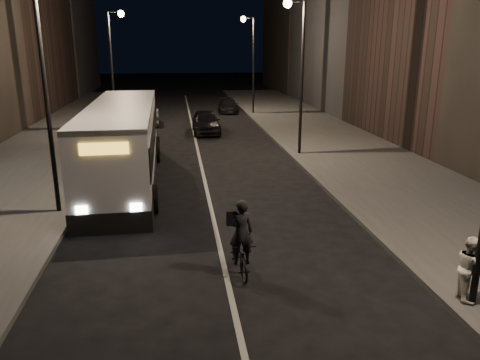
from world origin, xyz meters
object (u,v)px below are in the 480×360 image
object	(u,v)px
streetlight_right_far	(251,52)
pedestrian_woman	(470,268)
car_near	(206,122)
car_mid	(150,117)
city_bus	(123,140)
car_far	(228,106)
streetlight_left_far	(115,54)
cyclist_on_bicycle	(240,249)
streetlight_left_near	(51,65)
streetlight_right_mid	(298,58)

from	to	relation	value
streetlight_right_far	pedestrian_woman	bearing A→B (deg)	-89.52
car_near	car_mid	world-z (taller)	car_near
city_bus	car_far	world-z (taller)	city_bus
car_mid	streetlight_right_far	bearing A→B (deg)	-156.59
streetlight_left_far	cyclist_on_bicycle	distance (m)	24.59
city_bus	streetlight_left_far	bearing A→B (deg)	96.02
streetlight_left_near	cyclist_on_bicycle	bearing A→B (deg)	-43.58
streetlight_left_near	car_near	distance (m)	17.49
streetlight_right_far	car_far	xyz separation A→B (m)	(-1.73, 1.81, -4.76)
streetlight_left_near	city_bus	size ratio (longest dim) A/B	0.62
car_far	pedestrian_woman	bearing A→B (deg)	-85.04
streetlight_right_far	cyclist_on_bicycle	size ratio (longest dim) A/B	3.73
streetlight_right_far	car_near	world-z (taller)	streetlight_right_far
pedestrian_woman	car_mid	world-z (taller)	pedestrian_woman
streetlight_left_far	cyclist_on_bicycle	world-z (taller)	streetlight_left_far
cyclist_on_bicycle	city_bus	bearing A→B (deg)	108.21
cyclist_on_bicycle	pedestrian_woman	world-z (taller)	cyclist_on_bicycle
car_near	car_far	xyz separation A→B (m)	(2.74, 10.10, -0.19)
streetlight_left_far	car_mid	bearing A→B (deg)	38.79
city_bus	car_far	xyz separation A→B (m)	(7.20, 21.56, -1.30)
city_bus	streetlight_right_mid	bearing A→B (deg)	21.57
pedestrian_woman	car_far	bearing A→B (deg)	18.97
streetlight_right_mid	car_near	size ratio (longest dim) A/B	1.74
streetlight_left_far	cyclist_on_bicycle	xyz separation A→B (m)	(5.73, -23.46, -4.64)
streetlight_right_far	streetlight_left_far	size ratio (longest dim) A/B	1.00
streetlight_right_mid	city_bus	world-z (taller)	streetlight_right_mid
streetlight_left_near	cyclist_on_bicycle	size ratio (longest dim) A/B	3.73
streetlight_right_mid	city_bus	distance (m)	10.28
streetlight_right_far	city_bus	distance (m)	21.94
streetlight_right_far	car_near	bearing A→B (deg)	-118.32
city_bus	streetlight_right_far	bearing A→B (deg)	64.49
streetlight_right_mid	car_far	size ratio (longest dim) A/B	1.97
streetlight_left_far	pedestrian_woman	distance (m)	28.32
car_near	car_mid	size ratio (longest dim) A/B	1.20
streetlight_left_near	streetlight_left_far	world-z (taller)	same
streetlight_left_far	streetlight_right_far	bearing A→B (deg)	29.36
city_bus	car_far	distance (m)	22.76
pedestrian_woman	car_far	xyz separation A→B (m)	(-2.00, 33.57, -0.35)
streetlight_right_far	car_near	distance (m)	10.47
cyclist_on_bicycle	car_near	xyz separation A→B (m)	(0.46, 21.16, 0.07)
car_mid	car_far	xyz separation A→B (m)	(6.83, 6.13, -0.04)
streetlight_left_near	car_far	bearing A→B (deg)	70.91
pedestrian_woman	car_near	distance (m)	23.94
streetlight_right_mid	streetlight_right_far	size ratio (longest dim) A/B	1.00
car_mid	city_bus	bearing A→B (deg)	85.33
streetlight_right_far	car_near	xyz separation A→B (m)	(-4.47, -8.29, -4.57)
streetlight_right_far	city_bus	world-z (taller)	streetlight_right_far
pedestrian_woman	car_mid	distance (m)	28.83
streetlight_left_near	car_far	distance (m)	27.73
city_bus	pedestrian_woman	size ratio (longest dim) A/B	8.22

